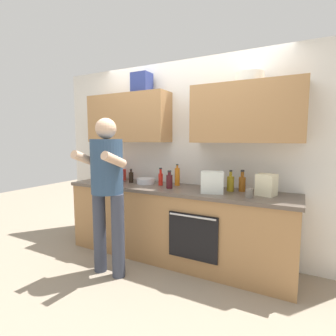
{
  "coord_description": "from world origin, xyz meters",
  "views": [
    {
      "loc": [
        1.38,
        -2.78,
        1.49
      ],
      "look_at": [
        -0.03,
        -0.1,
        1.15
      ],
      "focal_mm": 27.61,
      "sensor_mm": 36.0,
      "label": 1
    }
  ],
  "objects_px": {
    "bottle_oil": "(230,183)",
    "cup_stoneware": "(249,193)",
    "bottle_water": "(96,176)",
    "bottle_juice": "(177,176)",
    "bottle_wine": "(169,181)",
    "bottle_vinegar": "(97,174)",
    "grocery_bag_crisps": "(117,175)",
    "bottle_syrup": "(242,183)",
    "mixing_bowl": "(146,181)",
    "person_standing": "(107,184)",
    "grocery_bag_produce": "(212,182)",
    "bottle_soy": "(131,177)",
    "grocery_bag_rice": "(266,185)",
    "bottle_hotsauce": "(161,178)"
  },
  "relations": [
    {
      "from": "bottle_vinegar",
      "to": "cup_stoneware",
      "type": "bearing_deg",
      "value": -3.37
    },
    {
      "from": "bottle_soy",
      "to": "grocery_bag_rice",
      "type": "bearing_deg",
      "value": 0.0
    },
    {
      "from": "bottle_syrup",
      "to": "mixing_bowl",
      "type": "bearing_deg",
      "value": -176.38
    },
    {
      "from": "bottle_soy",
      "to": "mixing_bowl",
      "type": "bearing_deg",
      "value": 5.96
    },
    {
      "from": "bottle_hotsauce",
      "to": "cup_stoneware",
      "type": "relative_size",
      "value": 2.29
    },
    {
      "from": "bottle_vinegar",
      "to": "grocery_bag_rice",
      "type": "height_order",
      "value": "grocery_bag_rice"
    },
    {
      "from": "person_standing",
      "to": "bottle_juice",
      "type": "relative_size",
      "value": 6.28
    },
    {
      "from": "bottle_hotsauce",
      "to": "bottle_juice",
      "type": "xyz_separation_m",
      "value": [
        0.19,
        0.09,
        0.03
      ]
    },
    {
      "from": "bottle_oil",
      "to": "cup_stoneware",
      "type": "xyz_separation_m",
      "value": [
        0.25,
        -0.25,
        -0.04
      ]
    },
    {
      "from": "bottle_water",
      "to": "grocery_bag_produce",
      "type": "bearing_deg",
      "value": 4.78
    },
    {
      "from": "bottle_soy",
      "to": "bottle_water",
      "type": "bearing_deg",
      "value": -146.66
    },
    {
      "from": "bottle_hotsauce",
      "to": "bottle_vinegar",
      "type": "bearing_deg",
      "value": -175.38
    },
    {
      "from": "person_standing",
      "to": "grocery_bag_produce",
      "type": "bearing_deg",
      "value": 31.92
    },
    {
      "from": "bottle_hotsauce",
      "to": "grocery_bag_rice",
      "type": "bearing_deg",
      "value": -0.17
    },
    {
      "from": "bottle_hotsauce",
      "to": "bottle_syrup",
      "type": "relative_size",
      "value": 0.92
    },
    {
      "from": "bottle_water",
      "to": "grocery_bag_crisps",
      "type": "height_order",
      "value": "bottle_water"
    },
    {
      "from": "bottle_juice",
      "to": "mixing_bowl",
      "type": "xyz_separation_m",
      "value": [
        -0.43,
        -0.07,
        -0.08
      ]
    },
    {
      "from": "mixing_bowl",
      "to": "grocery_bag_produce",
      "type": "bearing_deg",
      "value": -8.69
    },
    {
      "from": "bottle_hotsauce",
      "to": "bottle_water",
      "type": "bearing_deg",
      "value": -162.97
    },
    {
      "from": "bottle_water",
      "to": "bottle_juice",
      "type": "bearing_deg",
      "value": 18.69
    },
    {
      "from": "bottle_water",
      "to": "bottle_soy",
      "type": "bearing_deg",
      "value": 33.34
    },
    {
      "from": "bottle_oil",
      "to": "mixing_bowl",
      "type": "relative_size",
      "value": 1.02
    },
    {
      "from": "mixing_bowl",
      "to": "grocery_bag_rice",
      "type": "height_order",
      "value": "grocery_bag_rice"
    },
    {
      "from": "bottle_vinegar",
      "to": "bottle_soy",
      "type": "distance_m",
      "value": 0.55
    },
    {
      "from": "person_standing",
      "to": "bottle_syrup",
      "type": "bearing_deg",
      "value": 33.64
    },
    {
      "from": "bottle_juice",
      "to": "bottle_vinegar",
      "type": "relative_size",
      "value": 1.22
    },
    {
      "from": "person_standing",
      "to": "mixing_bowl",
      "type": "distance_m",
      "value": 0.76
    },
    {
      "from": "bottle_oil",
      "to": "cup_stoneware",
      "type": "relative_size",
      "value": 2.46
    },
    {
      "from": "cup_stoneware",
      "to": "bottle_juice",
      "type": "bearing_deg",
      "value": 162.47
    },
    {
      "from": "bottle_hotsauce",
      "to": "bottle_syrup",
      "type": "bearing_deg",
      "value": 5.56
    },
    {
      "from": "grocery_bag_produce",
      "to": "grocery_bag_crisps",
      "type": "relative_size",
      "value": 1.16
    },
    {
      "from": "grocery_bag_rice",
      "to": "bottle_oil",
      "type": "bearing_deg",
      "value": 172.76
    },
    {
      "from": "bottle_wine",
      "to": "bottle_vinegar",
      "type": "distance_m",
      "value": 1.2
    },
    {
      "from": "bottle_juice",
      "to": "cup_stoneware",
      "type": "height_order",
      "value": "bottle_juice"
    },
    {
      "from": "bottle_vinegar",
      "to": "bottle_wine",
      "type": "bearing_deg",
      "value": -2.27
    },
    {
      "from": "bottle_wine",
      "to": "grocery_bag_crisps",
      "type": "distance_m",
      "value": 0.95
    },
    {
      "from": "bottle_oil",
      "to": "grocery_bag_rice",
      "type": "distance_m",
      "value": 0.4
    },
    {
      "from": "mixing_bowl",
      "to": "grocery_bag_rice",
      "type": "distance_m",
      "value": 1.52
    },
    {
      "from": "bottle_wine",
      "to": "bottle_juice",
      "type": "bearing_deg",
      "value": 90.52
    },
    {
      "from": "person_standing",
      "to": "bottle_hotsauce",
      "type": "xyz_separation_m",
      "value": [
        0.25,
        0.74,
        -0.02
      ]
    },
    {
      "from": "person_standing",
      "to": "bottle_water",
      "type": "xyz_separation_m",
      "value": [
        -0.6,
        0.47,
        -0.02
      ]
    },
    {
      "from": "bottle_wine",
      "to": "bottle_soy",
      "type": "height_order",
      "value": "bottle_wine"
    },
    {
      "from": "bottle_juice",
      "to": "grocery_bag_produce",
      "type": "height_order",
      "value": "bottle_juice"
    },
    {
      "from": "bottle_soy",
      "to": "bottle_vinegar",
      "type": "bearing_deg",
      "value": -171.93
    },
    {
      "from": "bottle_wine",
      "to": "bottle_syrup",
      "type": "distance_m",
      "value": 0.84
    },
    {
      "from": "mixing_bowl",
      "to": "grocery_bag_crisps",
      "type": "distance_m",
      "value": 0.5
    },
    {
      "from": "bottle_hotsauce",
      "to": "mixing_bowl",
      "type": "distance_m",
      "value": 0.25
    },
    {
      "from": "bottle_wine",
      "to": "bottle_vinegar",
      "type": "bearing_deg",
      "value": 177.73
    },
    {
      "from": "bottle_water",
      "to": "mixing_bowl",
      "type": "bearing_deg",
      "value": 24.59
    },
    {
      "from": "bottle_syrup",
      "to": "bottle_hotsauce",
      "type": "bearing_deg",
      "value": -174.44
    }
  ]
}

